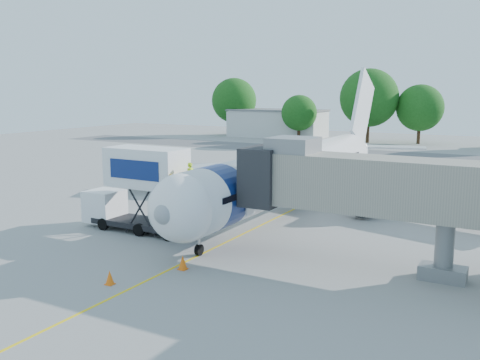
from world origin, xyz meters
The scene contains 14 objects.
ground centered at (0.00, 0.00, 0.00)m, with size 160.00×160.00×0.00m, color #959592.
guidance_line centered at (0.00, 0.00, 0.01)m, with size 0.15×70.00×0.01m, color yellow.
taxiway_strip centered at (0.00, 42.00, 0.00)m, with size 120.00×10.00×0.01m, color #59595B.
aircraft centered at (0.00, 4.12, 2.95)m, with size 34.17×37.73×11.35m.
jet_bridge centered at (7.99, -7.00, 4.34)m, with size 13.90×3.20×6.60m.
catering_hiloader centered at (-6.27, -7.00, 2.76)m, with size 8.50×2.44×5.50m.
ground_tug centered at (1.03, -18.81, 0.74)m, with size 3.95×3.06×1.41m.
safety_cone_a centered at (0.57, -11.88, 0.36)m, with size 0.48×0.48×0.76m.
safety_cone_b centered at (-1.21, -15.33, 0.33)m, with size 0.43×0.43×0.69m.
outbuilding_left centered at (-28.00, 60.00, 2.66)m, with size 18.40×8.40×5.30m.
tree_a centered at (-37.48, 59.84, 6.87)m, with size 8.87×8.87×11.31m.
tree_b centered at (-21.53, 55.35, 4.92)m, with size 6.36×6.36×8.11m.
tree_c centered at (-9.55, 57.23, 7.64)m, with size 9.87×9.87×12.59m.
tree_d centered at (-1.56, 59.62, 6.02)m, with size 7.78×7.78×9.92m.
Camera 1 is at (15.99, -33.43, 9.19)m, focal length 40.00 mm.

